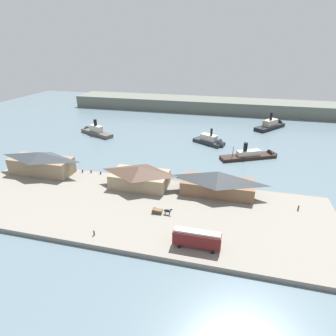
{
  "coord_description": "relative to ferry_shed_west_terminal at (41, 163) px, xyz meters",
  "views": [
    {
      "loc": [
        25.05,
        -84.05,
        43.72
      ],
      "look_at": [
        3.31,
        3.84,
        2.0
      ],
      "focal_mm": 29.08,
      "sensor_mm": 36.0,
      "label": 1
    }
  ],
  "objects": [
    {
      "name": "seawall_edge",
      "position": [
        39.65,
        5.74,
        -4.78
      ],
      "size": [
        110.0,
        0.8,
        1.0
      ],
      "primitive_type": "cube",
      "color": "#666159",
      "rests_on": "ground"
    },
    {
      "name": "mooring_post_east",
      "position": [
        16.64,
        4.28,
        -3.63
      ],
      "size": [
        0.44,
        0.44,
        0.9
      ],
      "primitive_type": "cylinder",
      "color": "black",
      "rests_on": "quay_promenade"
    },
    {
      "name": "mooring_post_center_west",
      "position": [
        13.45,
        3.88,
        -3.63
      ],
      "size": [
        0.44,
        0.44,
        0.9
      ],
      "primitive_type": "cylinder",
      "color": "black",
      "rests_on": "quay_promenade"
    },
    {
      "name": "street_tram",
      "position": [
        59.26,
        -25.74,
        -1.43
      ],
      "size": [
        10.86,
        2.62,
        4.56
      ],
      "color": "maroon",
      "rests_on": "quay_promenade"
    },
    {
      "name": "pedestrian_near_east_shed",
      "position": [
        84.62,
        -3.71,
        -3.33
      ],
      "size": [
        0.4,
        0.4,
        1.63
      ],
      "color": "#4C3D33",
      "rests_on": "quay_promenade"
    },
    {
      "name": "ferry_shed_customs_shed",
      "position": [
        36.98,
        -0.72,
        -0.66
      ],
      "size": [
        18.52,
        10.4,
        6.74
      ],
      "color": "#998466",
      "rests_on": "quay_promenade"
    },
    {
      "name": "quay_promenade",
      "position": [
        39.65,
        -12.66,
        -4.68
      ],
      "size": [
        110.0,
        36.0,
        1.2
      ],
      "primitive_type": "cube",
      "color": "gray",
      "rests_on": "ground"
    },
    {
      "name": "ground_plane",
      "position": [
        39.65,
        9.34,
        -5.28
      ],
      "size": [
        320.0,
        320.0,
        0.0
      ],
      "primitive_type": "plane",
      "color": "slate"
    },
    {
      "name": "ferry_approaching_east",
      "position": [
        74.81,
        36.27,
        -4.15
      ],
      "size": [
        25.19,
        15.75,
        8.49
      ],
      "color": "black",
      "rests_on": "ground"
    },
    {
      "name": "pedestrian_at_waters_edge",
      "position": [
        34.5,
        -27.36,
        -3.39
      ],
      "size": [
        0.37,
        0.37,
        1.51
      ],
      "color": "#3D4C42",
      "rests_on": "quay_promenade"
    },
    {
      "name": "ferry_approaching_west",
      "position": [
        86.01,
        84.28,
        -3.6
      ],
      "size": [
        18.76,
        21.71,
        10.95
      ],
      "color": "black",
      "rests_on": "ground"
    },
    {
      "name": "ferry_outer_harbor",
      "position": [
        -6.18,
        49.71,
        -3.72
      ],
      "size": [
        22.36,
        13.56,
        9.26
      ],
      "color": "#514C47",
      "rests_on": "ground"
    },
    {
      "name": "ferry_shed_west_terminal",
      "position": [
        0.0,
        0.0,
        0.0
      ],
      "size": [
        22.34,
        8.73,
        8.04
      ],
      "color": "#847056",
      "rests_on": "quay_promenade"
    },
    {
      "name": "mooring_post_center_east",
      "position": [
        20.51,
        4.04,
        -3.63
      ],
      "size": [
        0.44,
        0.44,
        0.9
      ],
      "primitive_type": "cylinder",
      "color": "black",
      "rests_on": "quay_promenade"
    },
    {
      "name": "horse_cart",
      "position": [
        47.9,
        -14.49,
        -3.15
      ],
      "size": [
        5.72,
        1.42,
        1.87
      ],
      "color": "brown",
      "rests_on": "quay_promenade"
    },
    {
      "name": "far_headland",
      "position": [
        39.65,
        119.34,
        -1.28
      ],
      "size": [
        180.0,
        24.0,
        8.0
      ],
      "primitive_type": "cube",
      "color": "#60665B",
      "rests_on": "ground"
    },
    {
      "name": "ferry_near_quay",
      "position": [
        55.74,
        48.43,
        -3.9
      ],
      "size": [
        16.84,
        13.17,
        9.58
      ],
      "color": "#23282D",
      "rests_on": "ground"
    },
    {
      "name": "ferry_shed_east_terminal",
      "position": [
        61.7,
        0.38,
        -0.31
      ],
      "size": [
        22.26,
        9.19,
        7.42
      ],
      "color": "brown",
      "rests_on": "quay_promenade"
    }
  ]
}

